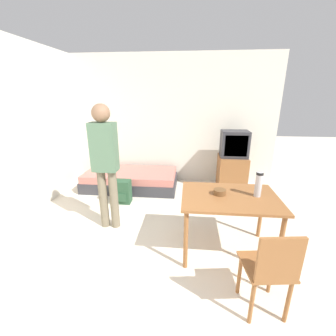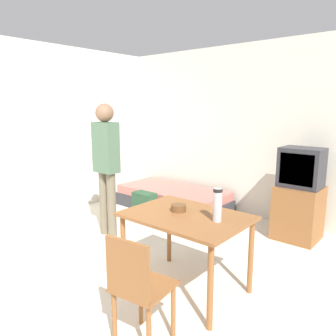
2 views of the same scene
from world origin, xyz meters
The scene contains 10 objects.
wall_back centered at (0.00, 3.90, 1.35)m, with size 4.85×0.06×2.70m.
wall_left centered at (-1.96, 1.94, 1.35)m, with size 0.06×4.87×2.70m.
daybed centered at (-0.60, 3.33, 0.18)m, with size 1.91×0.93×0.36m.
tv centered at (1.49, 3.42, 0.56)m, with size 0.55×0.55×1.23m.
dining_table centered at (1.10, 1.46, 0.66)m, with size 1.12×0.81×0.76m.
wooden_chair centered at (1.32, 0.60, 0.50)m, with size 0.44×0.44×0.88m.
person_standing centered at (-0.53, 1.86, 1.05)m, with size 0.34×0.24×1.79m.
thermos_flask centered at (1.42, 1.49, 0.92)m, with size 0.08×0.08×0.30m.
mate_bowl centered at (0.99, 1.49, 0.79)m, with size 0.14×0.14×0.06m.
backpack centered at (-0.61, 2.63, 0.21)m, with size 0.36×0.24×0.43m.
Camera 1 is at (0.61, -1.00, 1.90)m, focal length 24.00 mm.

